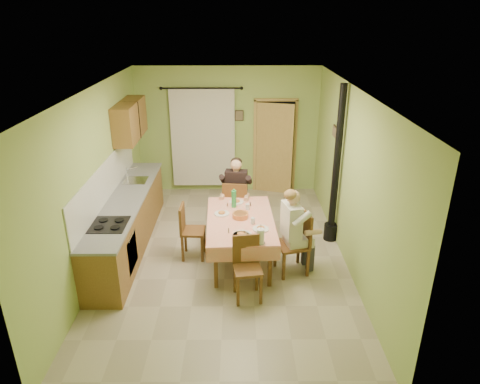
{
  "coord_description": "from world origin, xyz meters",
  "views": [
    {
      "loc": [
        0.21,
        -6.27,
        3.85
      ],
      "look_at": [
        0.25,
        0.1,
        1.15
      ],
      "focal_mm": 32.0,
      "sensor_mm": 36.0,
      "label": 1
    }
  ],
  "objects_px": {
    "chair_far": "(236,216)",
    "man_far": "(236,187)",
    "chair_left": "(193,241)",
    "chair_near": "(247,280)",
    "dining_table": "(240,240)",
    "man_right": "(293,222)",
    "stove_flue": "(335,187)",
    "chair_right": "(292,255)"
  },
  "relations": [
    {
      "from": "chair_far",
      "to": "man_far",
      "type": "relative_size",
      "value": 0.73
    },
    {
      "from": "chair_left",
      "to": "man_far",
      "type": "bearing_deg",
      "value": 145.33
    },
    {
      "from": "chair_near",
      "to": "man_far",
      "type": "xyz_separation_m",
      "value": [
        -0.17,
        2.1,
        0.59
      ]
    },
    {
      "from": "chair_far",
      "to": "chair_near",
      "type": "height_order",
      "value": "chair_far"
    },
    {
      "from": "dining_table",
      "to": "chair_far",
      "type": "distance_m",
      "value": 1.07
    },
    {
      "from": "chair_near",
      "to": "man_right",
      "type": "height_order",
      "value": "man_right"
    },
    {
      "from": "dining_table",
      "to": "stove_flue",
      "type": "relative_size",
      "value": 0.66
    },
    {
      "from": "man_right",
      "to": "stove_flue",
      "type": "relative_size",
      "value": 0.5
    },
    {
      "from": "chair_far",
      "to": "man_right",
      "type": "xyz_separation_m",
      "value": [
        0.88,
        -1.41,
        0.59
      ]
    },
    {
      "from": "man_far",
      "to": "chair_near",
      "type": "bearing_deg",
      "value": -78.64
    },
    {
      "from": "chair_near",
      "to": "chair_left",
      "type": "bearing_deg",
      "value": -60.05
    },
    {
      "from": "chair_right",
      "to": "stove_flue",
      "type": "height_order",
      "value": "stove_flue"
    },
    {
      "from": "dining_table",
      "to": "man_far",
      "type": "distance_m",
      "value": 1.19
    },
    {
      "from": "chair_far",
      "to": "chair_near",
      "type": "relative_size",
      "value": 1.08
    },
    {
      "from": "man_far",
      "to": "man_right",
      "type": "xyz_separation_m",
      "value": [
        0.88,
        -1.43,
        0.0
      ]
    },
    {
      "from": "man_right",
      "to": "chair_left",
      "type": "bearing_deg",
      "value": 59.62
    },
    {
      "from": "dining_table",
      "to": "chair_left",
      "type": "relative_size",
      "value": 1.96
    },
    {
      "from": "chair_far",
      "to": "chair_right",
      "type": "distance_m",
      "value": 1.67
    },
    {
      "from": "chair_left",
      "to": "man_right",
      "type": "bearing_deg",
      "value": 76.27
    },
    {
      "from": "chair_far",
      "to": "stove_flue",
      "type": "relative_size",
      "value": 0.36
    },
    {
      "from": "chair_far",
      "to": "chair_left",
      "type": "height_order",
      "value": "chair_far"
    },
    {
      "from": "dining_table",
      "to": "chair_near",
      "type": "xyz_separation_m",
      "value": [
        0.09,
        -1.03,
        -0.09
      ]
    },
    {
      "from": "chair_far",
      "to": "chair_left",
      "type": "distance_m",
      "value": 1.2
    },
    {
      "from": "chair_right",
      "to": "chair_left",
      "type": "relative_size",
      "value": 1.09
    },
    {
      "from": "chair_left",
      "to": "dining_table",
      "type": "bearing_deg",
      "value": 84.51
    },
    {
      "from": "man_far",
      "to": "stove_flue",
      "type": "xyz_separation_m",
      "value": [
        1.72,
        -0.38,
        0.15
      ]
    },
    {
      "from": "chair_near",
      "to": "chair_right",
      "type": "height_order",
      "value": "chair_right"
    },
    {
      "from": "chair_left",
      "to": "man_far",
      "type": "height_order",
      "value": "man_far"
    },
    {
      "from": "chair_right",
      "to": "man_right",
      "type": "xyz_separation_m",
      "value": [
        -0.02,
        -0.0,
        0.59
      ]
    },
    {
      "from": "man_right",
      "to": "stove_flue",
      "type": "distance_m",
      "value": 1.35
    },
    {
      "from": "chair_left",
      "to": "stove_flue",
      "type": "height_order",
      "value": "stove_flue"
    },
    {
      "from": "chair_right",
      "to": "stove_flue",
      "type": "xyz_separation_m",
      "value": [
        0.82,
        1.04,
        0.73
      ]
    },
    {
      "from": "man_far",
      "to": "stove_flue",
      "type": "bearing_deg",
      "value": -5.79
    },
    {
      "from": "chair_right",
      "to": "man_right",
      "type": "relative_size",
      "value": 0.74
    },
    {
      "from": "chair_far",
      "to": "chair_right",
      "type": "xyz_separation_m",
      "value": [
        0.9,
        -1.41,
        0.0
      ]
    },
    {
      "from": "man_right",
      "to": "chair_far",
      "type": "bearing_deg",
      "value": 17.6
    },
    {
      "from": "man_right",
      "to": "dining_table",
      "type": "bearing_deg",
      "value": 52.03
    },
    {
      "from": "dining_table",
      "to": "man_right",
      "type": "xyz_separation_m",
      "value": [
        0.81,
        -0.35,
        0.5
      ]
    },
    {
      "from": "chair_near",
      "to": "man_right",
      "type": "bearing_deg",
      "value": -144.85
    },
    {
      "from": "chair_far",
      "to": "dining_table",
      "type": "bearing_deg",
      "value": -79.06
    },
    {
      "from": "chair_right",
      "to": "man_far",
      "type": "distance_m",
      "value": 1.78
    },
    {
      "from": "chair_near",
      "to": "stove_flue",
      "type": "height_order",
      "value": "stove_flue"
    }
  ]
}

